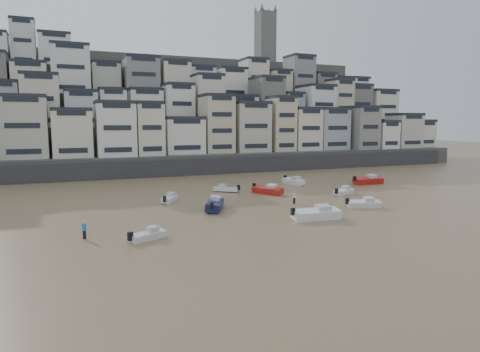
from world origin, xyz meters
name	(u,v)px	position (x,y,z in m)	size (l,w,h in m)	color
ground	(308,298)	(0.00, 0.00, 0.00)	(400.00, 400.00, 0.00)	#90774D
harbor_wall	(186,167)	(10.00, 65.00, 1.75)	(140.00, 3.00, 3.50)	#38383A
hillside	(165,116)	(14.73, 104.84, 13.01)	(141.04, 66.00, 50.00)	#4C4C47
boat_a	(316,213)	(12.53, 18.63, 0.85)	(6.23, 2.04, 1.70)	silver
boat_b	(364,203)	(22.14, 22.18, 0.64)	(4.70, 1.54, 1.28)	silver
boat_c	(215,203)	(3.63, 28.60, 0.84)	(6.13, 2.00, 1.67)	#12193A
boat_d	(344,191)	(25.90, 31.66, 0.63)	(4.65, 1.52, 1.27)	silver
boat_e	(268,189)	(15.30, 36.90, 0.77)	(5.64, 1.84, 1.54)	#A71C14
boat_f	(170,198)	(-0.47, 36.15, 0.58)	(4.24, 1.39, 1.16)	silver
boat_g	(368,179)	(36.89, 39.44, 0.85)	(6.21, 2.03, 1.69)	#A51614
boat_h	(226,188)	(10.00, 41.25, 0.61)	(4.44, 1.45, 1.21)	silver
boat_i	(293,180)	(24.19, 44.36, 0.74)	(5.42, 1.77, 1.48)	silver
boat_j	(148,234)	(-6.99, 17.65, 0.56)	(4.07, 1.33, 1.11)	silver
person_blue	(84,230)	(-12.59, 20.34, 0.87)	(0.44, 0.44, 1.74)	blue
person_pink	(294,197)	(15.14, 28.26, 0.87)	(0.44, 0.44, 1.74)	#F2ABB9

